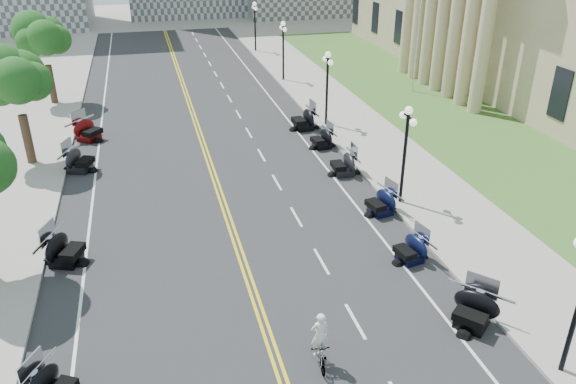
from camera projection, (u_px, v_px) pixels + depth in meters
ground at (246, 272)px, 22.82m from camera, size 160.00×160.00×0.00m
road at (213, 174)px, 31.49m from camera, size 16.00×90.00×0.01m
centerline_yellow_a at (211, 174)px, 31.46m from camera, size 0.12×90.00×0.00m
centerline_yellow_b at (215, 173)px, 31.52m from camera, size 0.12×90.00×0.00m
edge_line_north at (322, 162)px, 32.93m from camera, size 0.12×90.00×0.00m
edge_line_south at (94, 186)px, 30.05m from camera, size 0.12×90.00×0.00m
lane_dash_5 at (355, 321)px, 20.07m from camera, size 0.12×2.00×0.00m
lane_dash_6 at (321, 261)px, 23.54m from camera, size 0.12×2.00×0.00m
lane_dash_7 at (296, 217)px, 27.01m from camera, size 0.12×2.00×0.00m
lane_dash_8 at (277, 182)px, 30.48m from camera, size 0.12×2.00×0.00m
lane_dash_9 at (261, 155)px, 33.95m from camera, size 0.12×2.00×0.00m
lane_dash_10 at (249, 133)px, 37.41m from camera, size 0.12×2.00×0.00m
lane_dash_11 at (238, 114)px, 40.88m from camera, size 0.12×2.00×0.00m
lane_dash_12 at (230, 99)px, 44.35m from camera, size 0.12×2.00×0.00m
lane_dash_13 at (222, 85)px, 47.82m from camera, size 0.12×2.00×0.00m
lane_dash_14 at (215, 74)px, 51.29m from camera, size 0.12×2.00×0.00m
lane_dash_15 at (210, 64)px, 54.76m from camera, size 0.12×2.00×0.00m
lane_dash_16 at (205, 55)px, 58.23m from camera, size 0.12×2.00×0.00m
lane_dash_17 at (200, 47)px, 61.70m from camera, size 0.12×2.00×0.00m
lane_dash_18 at (196, 40)px, 65.17m from camera, size 0.12×2.00×0.00m
lane_dash_19 at (193, 34)px, 68.64m from camera, size 0.12×2.00×0.00m
sidewalk_north at (387, 155)px, 33.83m from camera, size 5.00×90.00×0.15m
sidewalk_south at (11, 194)px, 29.10m from camera, size 5.00×90.00×0.15m
lawn at (430, 107)px, 42.36m from camera, size 9.00×60.00×0.10m
street_lamp_2 at (404, 156)px, 27.07m from camera, size 0.50×1.20×4.90m
street_lamp_3 at (327, 89)px, 37.48m from camera, size 0.50×1.20×4.90m
street_lamp_4 at (283, 51)px, 47.89m from camera, size 0.50×1.20×4.90m
street_lamp_5 at (255, 27)px, 58.30m from camera, size 0.50×1.20×4.90m
flagpole at (419, 30)px, 43.74m from camera, size 1.10×0.20×10.00m
tree_3 at (16, 84)px, 30.60m from camera, size 4.80×4.80×9.20m
tree_4 at (43, 41)px, 41.01m from camera, size 4.80×4.80×9.20m
motorcycle_n_4 at (474, 309)px, 19.55m from camera, size 2.91×2.91×1.44m
motorcycle_n_5 at (411, 248)px, 23.31m from camera, size 2.12×2.12×1.27m
motorcycle_n_6 at (381, 201)px, 27.02m from camera, size 2.26×2.26×1.35m
motorcycle_n_7 at (344, 163)px, 31.10m from camera, size 2.08×2.08×1.41m
motorcycle_n_8 at (322, 138)px, 34.73m from camera, size 2.11×2.11×1.32m
motorcycle_n_9 at (304, 118)px, 37.68m from camera, size 2.37×2.37×1.57m
motorcycle_s_6 at (64, 248)px, 23.10m from camera, size 2.76×2.76×1.48m
motorcycle_s_8 at (79, 159)px, 31.49m from camera, size 2.77×2.77×1.49m
motorcycle_s_9 at (88, 129)px, 35.83m from camera, size 3.13×3.13×1.56m
bicycle at (319, 351)px, 17.97m from camera, size 0.63×1.72×1.01m
cyclist_rider at (320, 318)px, 17.38m from camera, size 0.60×0.40×1.66m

